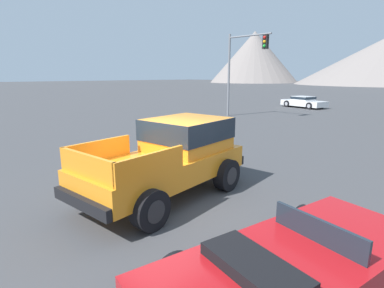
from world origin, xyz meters
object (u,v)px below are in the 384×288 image
(orange_pickup_truck, at_px, (173,153))
(traffic_light_crosswalk, at_px, (243,59))
(red_convertible_car, at_px, (292,268))
(parked_car_white, at_px, (304,102))

(orange_pickup_truck, height_order, traffic_light_crosswalk, traffic_light_crosswalk)
(orange_pickup_truck, distance_m, red_convertible_car, 4.25)
(parked_car_white, xyz_separation_m, traffic_light_crosswalk, (-0.23, -9.79, 3.55))
(parked_car_white, distance_m, traffic_light_crosswalk, 10.41)
(traffic_light_crosswalk, bearing_deg, orange_pickup_truck, -61.43)
(red_convertible_car, distance_m, traffic_light_crosswalk, 18.74)
(parked_car_white, relative_size, traffic_light_crosswalk, 0.75)
(orange_pickup_truck, relative_size, parked_car_white, 1.09)
(orange_pickup_truck, distance_m, traffic_light_crosswalk, 15.35)
(red_convertible_car, xyz_separation_m, traffic_light_crosswalk, (-11.16, 14.60, 3.68))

